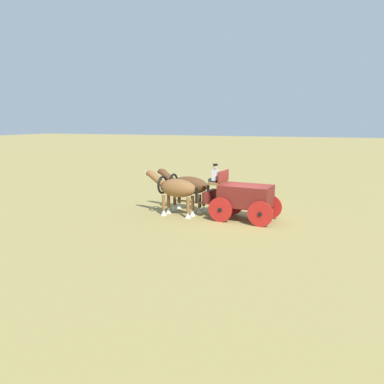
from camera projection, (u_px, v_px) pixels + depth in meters
ground_plane at (245, 220)px, 19.12m from camera, size 220.00×220.00×0.00m
show_wagon at (243, 196)px, 18.96m from camera, size 5.53×2.08×2.78m
draft_horse_near at (176, 189)px, 19.86m from camera, size 3.10×1.13×2.28m
draft_horse_off at (187, 186)px, 21.01m from camera, size 3.23×1.15×2.24m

